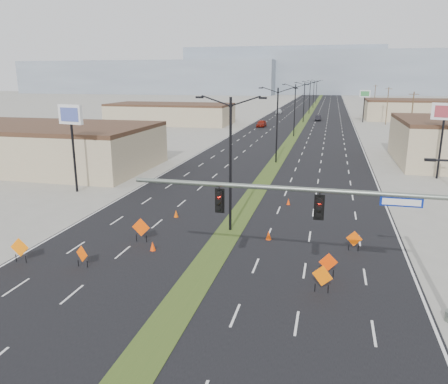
% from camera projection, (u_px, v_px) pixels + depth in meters
% --- Properties ---
extents(ground, '(600.00, 600.00, 0.00)m').
position_uv_depth(ground, '(177.00, 308.00, 22.14)').
color(ground, gray).
rests_on(ground, ground).
extents(road_surface, '(25.00, 400.00, 0.02)m').
position_uv_depth(road_surface, '(304.00, 121.00, 116.07)').
color(road_surface, black).
rests_on(road_surface, ground).
extents(median_strip, '(2.00, 400.00, 0.04)m').
position_uv_depth(median_strip, '(304.00, 121.00, 116.07)').
color(median_strip, '#354D1B').
rests_on(median_strip, ground).
extents(building_sw_near, '(40.00, 16.00, 5.00)m').
position_uv_depth(building_sw_near, '(3.00, 146.00, 57.70)').
color(building_sw_near, tan).
rests_on(building_sw_near, ground).
extents(building_sw_far, '(30.00, 14.00, 4.50)m').
position_uv_depth(building_sw_far, '(171.00, 115.00, 108.73)').
color(building_sw_far, tan).
rests_on(building_sw_far, ground).
extents(mesa_west, '(180.00, 50.00, 22.00)m').
position_uv_depth(mesa_west, '(150.00, 77.00, 309.80)').
color(mesa_west, gray).
rests_on(mesa_west, ground).
extents(mesa_center, '(220.00, 50.00, 28.00)m').
position_uv_depth(mesa_center, '(385.00, 73.00, 291.17)').
color(mesa_center, gray).
rests_on(mesa_center, ground).
extents(mesa_backdrop, '(140.00, 50.00, 32.00)m').
position_uv_depth(mesa_backdrop, '(283.00, 70.00, 325.48)').
color(mesa_backdrop, gray).
rests_on(mesa_backdrop, ground).
extents(signal_mast, '(16.30, 0.60, 8.00)m').
position_uv_depth(signal_mast, '(358.00, 219.00, 20.83)').
color(signal_mast, slate).
rests_on(signal_mast, ground).
extents(streetlight_0, '(5.15, 0.24, 10.02)m').
position_uv_depth(streetlight_0, '(230.00, 161.00, 32.03)').
color(streetlight_0, black).
rests_on(streetlight_0, ground).
extents(streetlight_1, '(5.15, 0.24, 10.02)m').
position_uv_depth(streetlight_1, '(277.00, 123.00, 58.33)').
color(streetlight_1, black).
rests_on(streetlight_1, ground).
extents(streetlight_2, '(5.15, 0.24, 10.02)m').
position_uv_depth(streetlight_2, '(295.00, 109.00, 84.62)').
color(streetlight_2, black).
rests_on(streetlight_2, ground).
extents(streetlight_3, '(5.15, 0.24, 10.02)m').
position_uv_depth(streetlight_3, '(304.00, 101.00, 110.92)').
color(streetlight_3, black).
rests_on(streetlight_3, ground).
extents(streetlight_4, '(5.15, 0.24, 10.02)m').
position_uv_depth(streetlight_4, '(310.00, 96.00, 137.22)').
color(streetlight_4, black).
rests_on(streetlight_4, ground).
extents(streetlight_5, '(5.15, 0.24, 10.02)m').
position_uv_depth(streetlight_5, '(314.00, 93.00, 163.52)').
color(streetlight_5, black).
rests_on(streetlight_5, ground).
extents(streetlight_6, '(5.15, 0.24, 10.02)m').
position_uv_depth(streetlight_6, '(316.00, 91.00, 189.82)').
color(streetlight_6, black).
rests_on(streetlight_6, ground).
extents(utility_pole_1, '(1.60, 0.20, 9.00)m').
position_uv_depth(utility_pole_1, '(411.00, 118.00, 72.72)').
color(utility_pole_1, '#4C3823').
rests_on(utility_pole_1, ground).
extents(utility_pole_2, '(1.60, 0.20, 9.00)m').
position_uv_depth(utility_pole_2, '(387.00, 105.00, 105.59)').
color(utility_pole_2, '#4C3823').
rests_on(utility_pole_2, ground).
extents(utility_pole_3, '(1.60, 0.20, 9.00)m').
position_uv_depth(utility_pole_3, '(375.00, 99.00, 138.47)').
color(utility_pole_3, '#4C3823').
rests_on(utility_pole_3, ground).
extents(car_left, '(1.96, 4.76, 1.61)m').
position_uv_depth(car_left, '(261.00, 123.00, 102.08)').
color(car_left, maroon).
rests_on(car_left, ground).
extents(car_mid, '(1.54, 4.28, 1.40)m').
position_uv_depth(car_mid, '(318.00, 118.00, 116.55)').
color(car_mid, black).
rests_on(car_mid, ground).
extents(car_far, '(2.15, 4.64, 1.31)m').
position_uv_depth(car_far, '(279.00, 111.00, 139.85)').
color(car_far, silver).
rests_on(car_far, ground).
extents(construction_sign_0, '(1.24, 0.14, 1.65)m').
position_uv_depth(construction_sign_0, '(20.00, 248.00, 27.35)').
color(construction_sign_0, orange).
rests_on(construction_sign_0, ground).
extents(construction_sign_1, '(0.99, 0.45, 1.41)m').
position_uv_depth(construction_sign_1, '(82.00, 255.00, 26.73)').
color(construction_sign_1, '#F45005').
rests_on(construction_sign_1, ground).
extents(construction_sign_2, '(1.32, 0.06, 1.76)m').
position_uv_depth(construction_sign_2, '(141.00, 228.00, 30.78)').
color(construction_sign_2, '#FA4C05').
rests_on(construction_sign_2, ground).
extents(construction_sign_3, '(1.12, 0.53, 1.60)m').
position_uv_depth(construction_sign_3, '(322.00, 277.00, 23.51)').
color(construction_sign_3, '#FF6B05').
rests_on(construction_sign_3, ground).
extents(construction_sign_4, '(1.06, 0.12, 1.41)m').
position_uv_depth(construction_sign_4, '(354.00, 239.00, 29.23)').
color(construction_sign_4, '#F45505').
rests_on(construction_sign_4, ground).
extents(construction_sign_5, '(1.09, 0.25, 1.47)m').
position_uv_depth(construction_sign_5, '(328.00, 263.00, 25.44)').
color(construction_sign_5, '#FF4005').
rests_on(construction_sign_5, ground).
extents(cone_0, '(0.48, 0.48, 0.65)m').
position_uv_depth(cone_0, '(153.00, 246.00, 29.41)').
color(cone_0, '#FF4205').
rests_on(cone_0, ground).
extents(cone_1, '(0.42, 0.42, 0.67)m').
position_uv_depth(cone_1, '(269.00, 235.00, 31.38)').
color(cone_1, '#D63B04').
rests_on(cone_1, ground).
extents(cone_2, '(0.38, 0.38, 0.56)m').
position_uv_depth(cone_2, '(288.00, 202.00, 39.99)').
color(cone_2, '#EC3A04').
rests_on(cone_2, ground).
extents(cone_3, '(0.40, 0.40, 0.63)m').
position_uv_depth(cone_3, '(176.00, 214.00, 36.41)').
color(cone_3, '#D54B04').
rests_on(cone_3, ground).
extents(pole_sign_west, '(2.86, 0.98, 8.76)m').
position_uv_depth(pole_sign_west, '(71.00, 122.00, 42.89)').
color(pole_sign_west, black).
rests_on(pole_sign_west, ground).
extents(pole_sign_east_near, '(2.69, 1.47, 8.57)m').
position_uv_depth(pole_sign_east_near, '(444.00, 118.00, 48.67)').
color(pole_sign_east_near, black).
rests_on(pole_sign_east_near, ground).
extents(pole_sign_east_far, '(2.67, 0.66, 8.12)m').
position_uv_depth(pole_sign_east_far, '(365.00, 96.00, 110.73)').
color(pole_sign_east_far, black).
rests_on(pole_sign_east_far, ground).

